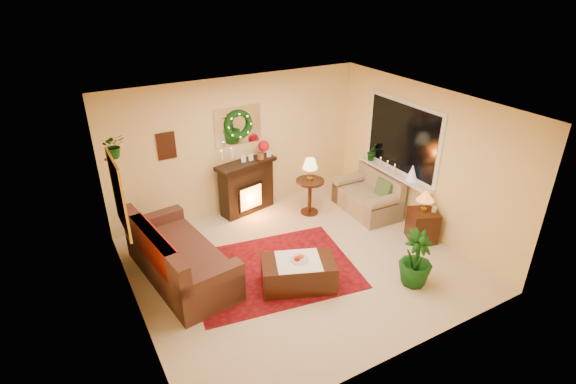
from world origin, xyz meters
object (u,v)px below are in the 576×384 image
side_table_round (310,198)px  end_table_square (422,226)px  fireplace (246,185)px  loveseat (367,191)px  coffee_table (298,275)px  sofa (181,253)px

side_table_round → end_table_square: size_ratio=1.26×
fireplace → side_table_round: bearing=-46.0°
side_table_round → end_table_square: (1.21, -1.78, -0.06)m
loveseat → coffee_table: 2.73m
loveseat → coffee_table: (-2.36, -1.37, -0.21)m
sofa → end_table_square: (3.99, -1.02, -0.16)m
coffee_table → end_table_square: bearing=23.3°
loveseat → coffee_table: bearing=-147.0°
sofa → coffee_table: sofa is taller
loveseat → end_table_square: 1.32m
loveseat → side_table_round: bearing=157.5°
side_table_round → coffee_table: 2.29m
sofa → fireplace: (1.76, 1.44, 0.12)m
sofa → coffee_table: 1.81m
loveseat → end_table_square: size_ratio=2.39×
fireplace → loveseat: size_ratio=0.80×
sofa → coffee_table: bearing=-44.7°
side_table_round → coffee_table: bearing=-126.0°
sofa → end_table_square: bearing=-21.8°
fireplace → coffee_table: fireplace is taller
fireplace → side_table_round: size_ratio=1.52×
fireplace → loveseat: (2.03, -1.16, -0.13)m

